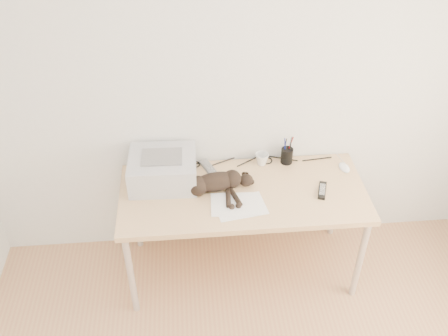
{
  "coord_description": "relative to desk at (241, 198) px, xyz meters",
  "views": [
    {
      "loc": [
        -0.34,
        -1.04,
        2.85
      ],
      "look_at": [
        -0.13,
        1.34,
        0.98
      ],
      "focal_mm": 40.0,
      "sensor_mm": 36.0,
      "label": 1
    }
  ],
  "objects": [
    {
      "name": "remote_black",
      "position": [
        0.51,
        -0.13,
        0.14
      ],
      "size": [
        0.1,
        0.17,
        0.02
      ],
      "primitive_type": "cube",
      "rotation": [
        0.0,
        0.0,
        -0.32
      ],
      "color": "black",
      "rests_on": "desk"
    },
    {
      "name": "pen_cup",
      "position": [
        0.34,
        0.2,
        0.19
      ],
      "size": [
        0.08,
        0.08,
        0.21
      ],
      "color": "black",
      "rests_on": "desk"
    },
    {
      "name": "printer",
      "position": [
        -0.51,
        0.07,
        0.23
      ],
      "size": [
        0.45,
        0.38,
        0.21
      ],
      "color": "#B6B6BB",
      "rests_on": "desk"
    },
    {
      "name": "desk",
      "position": [
        0.0,
        0.0,
        0.0
      ],
      "size": [
        1.6,
        0.7,
        0.74
      ],
      "color": "tan",
      "rests_on": "floor"
    },
    {
      "name": "papers",
      "position": [
        -0.05,
        -0.22,
        0.14
      ],
      "size": [
        0.36,
        0.27,
        0.01
      ],
      "color": "white",
      "rests_on": "desk"
    },
    {
      "name": "remote_grey",
      "position": [
        -0.21,
        0.16,
        0.14
      ],
      "size": [
        0.13,
        0.21,
        0.02
      ],
      "primitive_type": "cube",
      "rotation": [
        0.0,
        0.0,
        0.39
      ],
      "color": "slate",
      "rests_on": "desk"
    },
    {
      "name": "cable_tangle",
      "position": [
        0.0,
        0.22,
        0.14
      ],
      "size": [
        1.36,
        0.09,
        0.01
      ],
      "primitive_type": null,
      "color": "black",
      "rests_on": "desk"
    },
    {
      "name": "mouse",
      "position": [
        0.72,
        0.1,
        0.15
      ],
      "size": [
        0.08,
        0.12,
        0.04
      ],
      "primitive_type": "ellipsoid",
      "rotation": [
        0.0,
        0.0,
        0.16
      ],
      "color": "white",
      "rests_on": "desk"
    },
    {
      "name": "cat",
      "position": [
        -0.19,
        -0.06,
        0.19
      ],
      "size": [
        0.6,
        0.28,
        0.13
      ],
      "rotation": [
        0.0,
        0.0,
        0.14
      ],
      "color": "black",
      "rests_on": "desk"
    },
    {
      "name": "wall_back",
      "position": [
        0.0,
        0.27,
        0.69
      ],
      "size": [
        3.5,
        0.0,
        3.5
      ],
      "primitive_type": "plane",
      "rotation": [
        1.57,
        0.0,
        0.0
      ],
      "color": "white",
      "rests_on": "floor"
    },
    {
      "name": "mug",
      "position": [
        0.16,
        0.19,
        0.18
      ],
      "size": [
        0.13,
        0.13,
        0.09
      ],
      "primitive_type": "imported",
      "rotation": [
        0.0,
        0.0,
        0.51
      ],
      "color": "white",
      "rests_on": "desk"
    }
  ]
}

